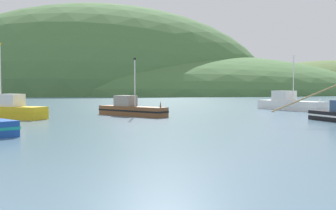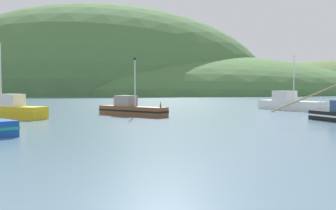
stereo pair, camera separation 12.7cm
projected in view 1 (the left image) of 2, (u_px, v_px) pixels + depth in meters
hill_far_left at (103, 94)px, 201.91m from camera, size 174.54×139.63×88.15m
hill_far_center at (336, 93)px, 257.70m from camera, size 152.02×121.62×41.77m
hill_mid_right at (184, 94)px, 206.07m from camera, size 188.37×150.70×39.14m
fishing_boat_brown at (131, 109)px, 43.19m from camera, size 6.72×8.54×6.33m
fishing_boat_white at (289, 104)px, 54.11m from camera, size 4.68×11.29×7.47m
fishing_boat_yellow at (8, 110)px, 39.32m from camera, size 8.14×6.96×7.62m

